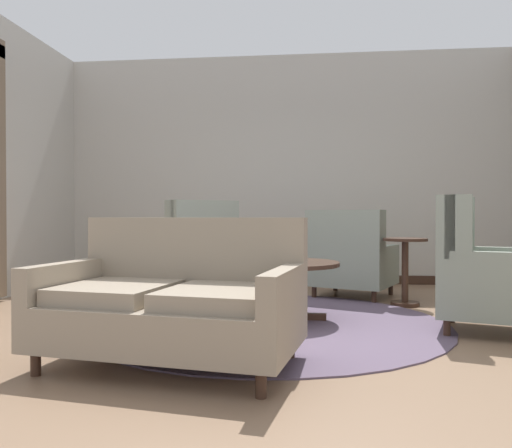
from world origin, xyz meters
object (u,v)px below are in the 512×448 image
at_px(armchair_beside_settee, 351,261).
at_px(side_table, 405,265).
at_px(coffee_table, 286,271).
at_px(armchair_far_left, 193,260).
at_px(armchair_back_corner, 487,276).
at_px(porcelain_vase, 281,244).
at_px(settee, 174,303).

xyz_separation_m(armchair_beside_settee, side_table, (0.53, -0.48, -0.00)).
bearing_deg(coffee_table, armchair_far_left, 140.40).
bearing_deg(armchair_far_left, armchair_back_corner, 113.38).
height_order(armchair_back_corner, side_table, armchair_back_corner).
xyz_separation_m(armchair_far_left, armchair_beside_settee, (1.74, 0.49, -0.03)).
distance_m(armchair_beside_settee, side_table, 0.71).
relative_size(coffee_table, side_table, 1.35).
relative_size(porcelain_vase, side_table, 0.48).
xyz_separation_m(coffee_table, side_table, (1.20, 0.90, -0.02)).
xyz_separation_m(coffee_table, armchair_beside_settee, (0.68, 1.38, -0.02)).
height_order(coffee_table, armchair_back_corner, armchair_back_corner).
distance_m(coffee_table, armchair_beside_settee, 1.53).
bearing_deg(armchair_back_corner, armchair_far_left, 84.69).
relative_size(settee, side_table, 2.39).
distance_m(coffee_table, porcelain_vase, 0.24).
distance_m(coffee_table, armchair_back_corner, 1.66).
height_order(armchair_back_corner, armchair_far_left, armchair_far_left).
xyz_separation_m(settee, armchair_beside_settee, (1.32, 2.81, 0.04)).
bearing_deg(armchair_beside_settee, coffee_table, 87.23).
distance_m(armchair_back_corner, armchair_far_left, 2.95).
height_order(coffee_table, armchair_beside_settee, armchair_beside_settee).
bearing_deg(armchair_back_corner, armchair_beside_settee, 48.03).
relative_size(settee, armchair_beside_settee, 1.51).
distance_m(armchair_far_left, side_table, 2.27).
relative_size(coffee_table, armchair_back_corner, 0.87).
height_order(settee, armchair_beside_settee, armchair_beside_settee).
xyz_separation_m(settee, side_table, (1.84, 2.34, 0.04)).
relative_size(coffee_table, armchair_far_left, 0.83).
relative_size(armchair_back_corner, side_table, 1.55).
xyz_separation_m(coffee_table, armchair_back_corner, (1.63, -0.29, 0.01)).
distance_m(coffee_table, settee, 1.57).
bearing_deg(porcelain_vase, settee, -112.51).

